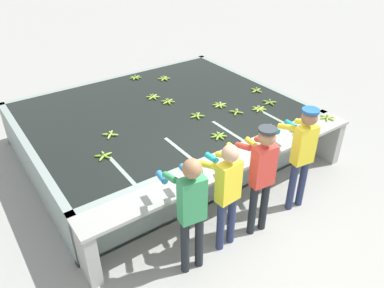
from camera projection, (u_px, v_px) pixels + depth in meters
ground_plane at (241, 214)px, 5.78m from camera, size 80.00×80.00×0.00m
wash_tank at (160, 128)px, 7.20m from camera, size 4.87×3.87×0.87m
work_ledge at (234, 174)px, 5.60m from camera, size 4.87×0.45×0.87m
worker_0 at (191, 206)px, 4.40m from camera, size 0.46×0.74×1.70m
worker_1 at (226, 188)px, 4.77m from camera, size 0.44×0.72×1.63m
worker_2 at (261, 171)px, 4.97m from camera, size 0.46×0.74×1.71m
worker_3 at (302, 150)px, 5.41m from camera, size 0.47×0.74×1.70m
banana_bunch_floating_0 at (104, 156)px, 5.57m from camera, size 0.27×0.28×0.08m
banana_bunch_floating_1 at (259, 109)px, 6.89m from camera, size 0.28×0.28×0.08m
banana_bunch_floating_2 at (197, 116)px, 6.66m from camera, size 0.27×0.28×0.08m
banana_bunch_floating_3 at (236, 112)px, 6.78m from camera, size 0.24×0.24×0.08m
banana_bunch_floating_4 at (164, 79)px, 8.15m from camera, size 0.27×0.28×0.08m
banana_bunch_floating_5 at (220, 105)px, 7.03m from camera, size 0.28×0.28×0.08m
banana_bunch_floating_6 at (153, 97)px, 7.34m from camera, size 0.27×0.28×0.08m
banana_bunch_floating_7 at (135, 77)px, 8.20m from camera, size 0.28×0.28×0.08m
banana_bunch_floating_8 at (256, 90)px, 7.61m from camera, size 0.28×0.28×0.08m
banana_bunch_floating_9 at (219, 136)px, 6.06m from camera, size 0.28×0.28×0.08m
banana_bunch_floating_10 at (110, 135)px, 6.09m from camera, size 0.24×0.24×0.08m
banana_bunch_floating_11 at (269, 102)px, 7.13m from camera, size 0.27×0.28×0.08m
banana_bunch_floating_12 at (168, 101)px, 7.16m from camera, size 0.28×0.28×0.08m
banana_bunch_ledge_0 at (298, 132)px, 6.16m from camera, size 0.28×0.27×0.08m
banana_bunch_ledge_1 at (187, 182)px, 5.01m from camera, size 0.27×0.27×0.08m
banana_bunch_ledge_2 at (327, 118)px, 6.59m from camera, size 0.27×0.28×0.08m
knife_0 at (312, 126)px, 6.34m from camera, size 0.34×0.14×0.02m
knife_1 at (268, 148)px, 5.77m from camera, size 0.35×0.09×0.02m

